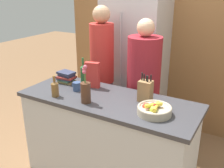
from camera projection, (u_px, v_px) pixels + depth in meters
The scene contains 13 objects.
kitchen_island at pixel (108, 139), 2.72m from camera, with size 1.78×0.68×0.93m.
back_wall_wood at pixel (163, 36), 3.64m from camera, with size 2.98×0.12×2.60m.
refrigerator at pixel (135, 60), 3.57m from camera, with size 0.79×0.63×2.02m.
fruit_bowl at pixel (154, 109), 2.22m from camera, with size 0.29×0.29×0.11m.
knife_block at pixel (145, 91), 2.46m from camera, with size 0.12×0.10×0.28m.
flower_vase at pixel (86, 91), 2.42m from camera, with size 0.09×0.09×0.37m.
cereal_box at pixel (92, 75), 2.78m from camera, with size 0.16×0.09×0.28m.
coffee_mug at pixel (77, 86), 2.72m from camera, with size 0.12×0.08×0.09m.
book_stack at pixel (66, 77), 2.94m from camera, with size 0.21×0.17×0.13m.
bottle_oil at pixel (55, 88), 2.57m from camera, with size 0.07×0.07×0.21m.
bottle_vinegar at pixel (83, 73), 2.92m from camera, with size 0.06×0.06×0.29m.
person_at_sink at pixel (102, 68), 3.20m from camera, with size 0.29×0.29×1.76m.
person_in_blue at pixel (143, 84), 2.96m from camera, with size 0.38×0.38×1.65m.
Camera 1 is at (1.21, -2.00, 1.97)m, focal length 42.00 mm.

